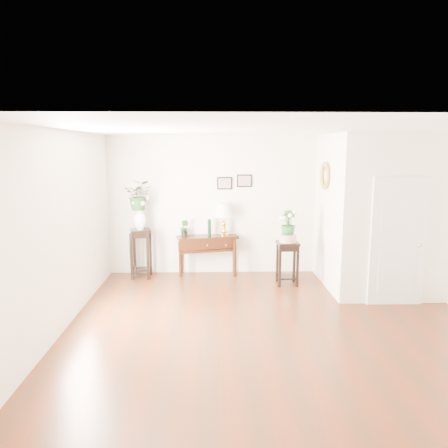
{
  "coord_description": "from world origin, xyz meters",
  "views": [
    {
      "loc": [
        -0.89,
        -6.04,
        2.53
      ],
      "look_at": [
        -0.7,
        1.3,
        1.27
      ],
      "focal_mm": 35.0,
      "sensor_mm": 36.0,
      "label": 1
    }
  ],
  "objects_px": {
    "console_table": "(208,255)",
    "plant_stand_a": "(141,253)",
    "plant_stand_b": "(287,263)",
    "table_lamp": "(224,219)"
  },
  "relations": [
    {
      "from": "console_table",
      "to": "plant_stand_a",
      "type": "bearing_deg",
      "value": 173.87
    },
    {
      "from": "console_table",
      "to": "plant_stand_b",
      "type": "relative_size",
      "value": 1.48
    },
    {
      "from": "console_table",
      "to": "table_lamp",
      "type": "distance_m",
      "value": 0.82
    },
    {
      "from": "plant_stand_a",
      "to": "plant_stand_b",
      "type": "relative_size",
      "value": 1.19
    },
    {
      "from": "console_table",
      "to": "plant_stand_a",
      "type": "xyz_separation_m",
      "value": [
        -1.32,
        -0.16,
        0.08
      ]
    },
    {
      "from": "plant_stand_b",
      "to": "console_table",
      "type": "bearing_deg",
      "value": 155.28
    },
    {
      "from": "table_lamp",
      "to": "plant_stand_b",
      "type": "height_order",
      "value": "table_lamp"
    },
    {
      "from": "plant_stand_a",
      "to": "plant_stand_b",
      "type": "distance_m",
      "value": 2.87
    },
    {
      "from": "table_lamp",
      "to": "plant_stand_a",
      "type": "height_order",
      "value": "table_lamp"
    },
    {
      "from": "console_table",
      "to": "table_lamp",
      "type": "relative_size",
      "value": 1.83
    }
  ]
}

